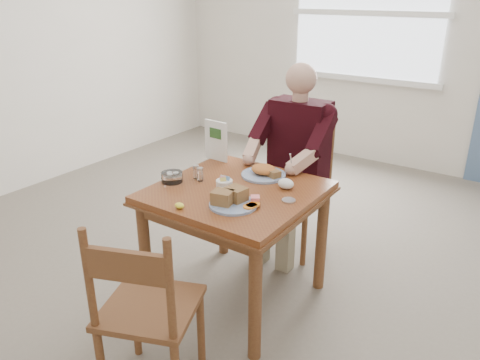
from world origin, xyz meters
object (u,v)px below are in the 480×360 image
Objects in this scene: chair_far at (298,187)px; chair_near at (146,311)px; diner at (294,147)px; table at (236,206)px; far_plate at (264,172)px; near_plate at (232,199)px.

chair_far is 1.00× the size of chair_near.
chair_near is 1.61m from diner.
table is at bearing 97.13° from chair_near.
chair_near is 0.69× the size of diner.
diner is (-0.11, 1.58, 0.33)m from chair_near.
near_plate is at bearing -80.20° from far_plate.
near_plate is at bearing -82.95° from diner.
chair_near is (0.11, -0.87, -0.16)m from table.
chair_far is at bearing 90.00° from table.
chair_far is at bearing 93.73° from chair_near.
table is at bearing 119.87° from near_plate.
far_plate is at bearing -86.47° from chair_far.
chair_near is at bearing -86.27° from chair_far.
diner is 0.45m from far_plate.
far_plate is at bearing 99.80° from near_plate.
near_plate is 0.46m from far_plate.
chair_far is at bearing 93.53° from far_plate.
table is 3.23× the size of near_plate.
chair_near is 1.17m from far_plate.
table is 0.89m from chair_near.
far_plate is (-0.08, 1.13, 0.30)m from chair_near.
chair_far is 0.34m from diner.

